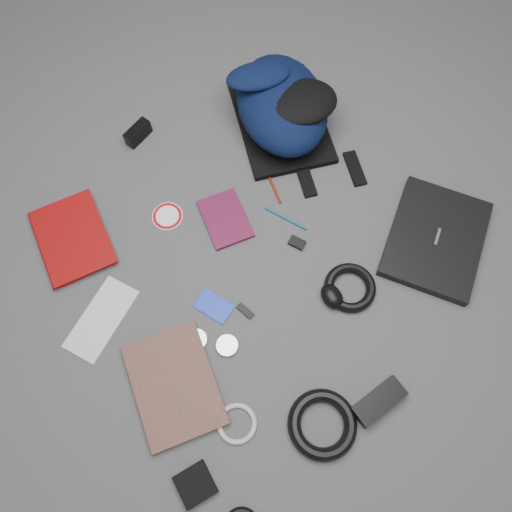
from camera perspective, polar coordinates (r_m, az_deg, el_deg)
ground at (r=1.40m, az=-0.00°, el=-0.30°), size 4.00×4.00×0.00m
backpack at (r=1.56m, az=2.97°, el=16.90°), size 0.42×0.49×0.17m
laptop at (r=1.49m, az=19.84°, el=1.87°), size 0.40×0.38×0.03m
textbook_red at (r=1.52m, az=-23.44°, el=0.48°), size 0.23×0.29×0.03m
comic_book at (r=1.33m, az=-13.58°, el=-15.72°), size 0.27×0.32×0.02m
envelope at (r=1.41m, az=-17.26°, el=-6.86°), size 0.24×0.19×0.00m
dvd_case at (r=1.44m, az=-3.53°, el=4.26°), size 0.16×0.19×0.01m
compact_camera at (r=1.61m, az=-13.35°, el=13.51°), size 0.09×0.05×0.05m
sticker_disc at (r=1.47m, az=-10.09°, el=4.51°), size 0.10×0.10×0.00m
pen_teal at (r=1.45m, az=3.43°, el=4.32°), size 0.06×0.13×0.01m
pen_red at (r=1.50m, az=1.88°, el=8.21°), size 0.05×0.13×0.01m
id_badge at (r=1.36m, az=-4.81°, el=-5.74°), size 0.09×0.11×0.00m
usb_black at (r=1.35m, az=-1.23°, el=-6.29°), size 0.03×0.05×0.01m
key_fob at (r=1.41m, az=4.71°, el=1.51°), size 0.04×0.05×0.01m
mouse at (r=1.36m, az=8.67°, el=-4.58°), size 0.06×0.08×0.04m
headphone_left at (r=1.33m, az=-6.85°, el=-9.49°), size 0.07×0.07×0.01m
headphone_right at (r=1.32m, az=-3.31°, el=-10.19°), size 0.06×0.06×0.01m
cable_coil at (r=1.38m, az=10.69°, el=-3.56°), size 0.17×0.17×0.03m
power_brick at (r=1.33m, az=13.86°, el=-15.84°), size 0.14×0.06×0.03m
power_cord_coil at (r=1.30m, az=7.59°, el=-18.54°), size 0.21×0.21×0.03m
pouch at (r=1.30m, az=-6.96°, el=-24.50°), size 0.09×0.09×0.02m
white_cable_coil at (r=1.30m, az=-2.20°, el=-18.59°), size 0.11×0.11×0.01m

